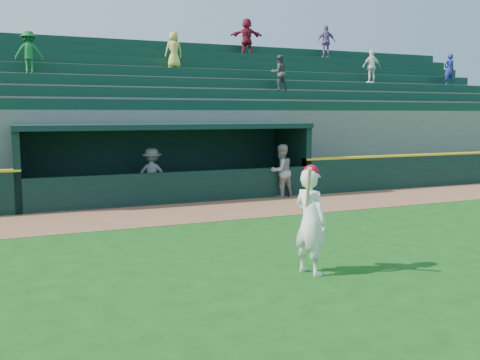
{
  "coord_description": "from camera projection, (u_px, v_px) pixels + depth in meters",
  "views": [
    {
      "loc": [
        -4.67,
        -9.38,
        2.78
      ],
      "look_at": [
        0.0,
        1.6,
        1.3
      ],
      "focal_mm": 40.0,
      "sensor_mm": 36.0,
      "label": 1
    }
  ],
  "objects": [
    {
      "name": "wall_stripe_right",
      "position": [
        474.0,
        153.0,
        21.31
      ],
      "size": [
        15.5,
        0.32,
        0.06
      ],
      "primitive_type": "cube",
      "color": "yellow",
      "rests_on": "field_wall_right"
    },
    {
      "name": "field_wall_right",
      "position": [
        473.0,
        169.0,
        21.39
      ],
      "size": [
        15.5,
        0.3,
        1.2
      ],
      "primitive_type": "cube",
      "color": "black",
      "rests_on": "ground"
    },
    {
      "name": "batter_at_plate",
      "position": [
        310.0,
        220.0,
        9.24
      ],
      "size": [
        0.63,
        0.85,
        1.93
      ],
      "color": "white",
      "rests_on": "ground"
    },
    {
      "name": "dugout",
      "position": [
        165.0,
        157.0,
        17.86
      ],
      "size": [
        9.4,
        2.8,
        2.46
      ],
      "color": "slate",
      "rests_on": "ground"
    },
    {
      "name": "ground",
      "position": [
        271.0,
        253.0,
        10.72
      ],
      "size": [
        120.0,
        120.0,
        0.0
      ],
      "primitive_type": "plane",
      "color": "#154D13",
      "rests_on": "ground"
    },
    {
      "name": "stands",
      "position": [
        136.0,
        123.0,
        21.91
      ],
      "size": [
        34.5,
        6.25,
        7.12
      ],
      "color": "slate",
      "rests_on": "ground"
    },
    {
      "name": "dugout_player_front",
      "position": [
        281.0,
        171.0,
        17.82
      ],
      "size": [
        0.99,
        0.84,
        1.77
      ],
      "primitive_type": "imported",
      "rotation": [
        0.0,
        0.0,
        3.36
      ],
      "color": "#A3A39E",
      "rests_on": "ground"
    },
    {
      "name": "warning_track",
      "position": [
        195.0,
        212.0,
        15.2
      ],
      "size": [
        40.0,
        3.0,
        0.01
      ],
      "primitive_type": "cube",
      "color": "#935C3B",
      "rests_on": "ground"
    },
    {
      "name": "dugout_player_inside",
      "position": [
        152.0,
        174.0,
        17.26
      ],
      "size": [
        1.25,
        0.99,
        1.69
      ],
      "primitive_type": "imported",
      "rotation": [
        0.0,
        0.0,
        2.76
      ],
      "color": "#989793",
      "rests_on": "ground"
    }
  ]
}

